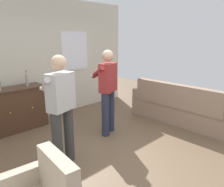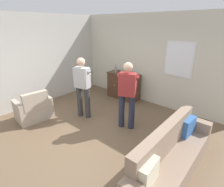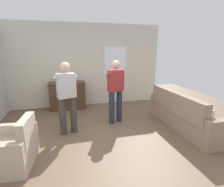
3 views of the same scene
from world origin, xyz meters
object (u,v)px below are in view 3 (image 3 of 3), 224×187
(couch, at_px, (180,114))
(person_standing_left, at_px, (67,95))
(bottle_liquor_amber, at_px, (57,80))
(person_standing_right, at_px, (115,89))
(bottle_wine_green, at_px, (75,78))
(armchair, at_px, (15,150))
(sideboard_cabinet, at_px, (68,96))

(couch, bearing_deg, person_standing_left, 171.35)
(bottle_liquor_amber, relative_size, person_standing_right, 0.16)
(bottle_wine_green, bearing_deg, person_standing_right, -55.89)
(armchair, bearing_deg, person_standing_left, 47.89)
(armchair, height_order, bottle_liquor_amber, bottle_liquor_amber)
(armchair, xyz_separation_m, sideboard_cabinet, (0.93, 2.80, 0.17))
(armchair, distance_m, person_standing_left, 1.50)
(person_standing_right, bearing_deg, couch, -26.52)
(couch, relative_size, armchair, 2.53)
(sideboard_cabinet, relative_size, person_standing_left, 0.70)
(person_standing_left, bearing_deg, bottle_wine_green, 81.00)
(person_standing_right, bearing_deg, bottle_wine_green, 124.11)
(bottle_liquor_amber, bearing_deg, sideboard_cabinet, 8.91)
(sideboard_cabinet, relative_size, bottle_wine_green, 3.57)
(sideboard_cabinet, distance_m, person_standing_left, 1.86)
(bottle_wine_green, bearing_deg, couch, -41.45)
(armchair, relative_size, sideboard_cabinet, 0.80)
(bottle_wine_green, xyz_separation_m, person_standing_left, (-0.28, -1.76, -0.09))
(sideboard_cabinet, bearing_deg, bottle_liquor_amber, -171.09)
(sideboard_cabinet, xyz_separation_m, person_standing_left, (-0.02, -1.79, 0.48))
(bottle_wine_green, height_order, person_standing_left, person_standing_left)
(bottle_wine_green, xyz_separation_m, bottle_liquor_amber, (-0.57, -0.02, -0.02))
(bottle_wine_green, relative_size, bottle_liquor_amber, 1.24)
(couch, xyz_separation_m, bottle_wine_green, (-2.47, 2.18, 0.68))
(person_standing_left, height_order, person_standing_right, same)
(armchair, bearing_deg, bottle_wine_green, 66.76)
(sideboard_cabinet, height_order, bottle_wine_green, bottle_wine_green)
(armchair, height_order, person_standing_left, person_standing_left)
(person_standing_left, bearing_deg, couch, -8.65)
(armchair, bearing_deg, couch, 9.14)
(couch, xyz_separation_m, armchair, (-3.66, -0.59, -0.06))
(couch, bearing_deg, person_standing_right, 153.48)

